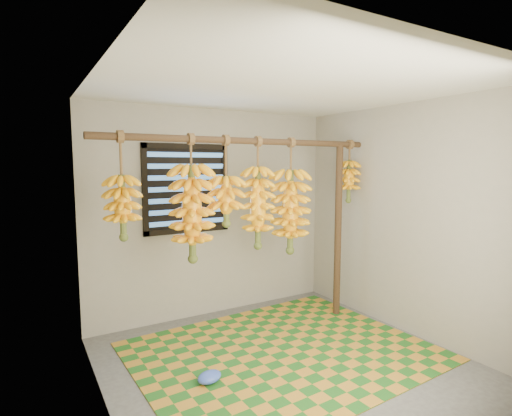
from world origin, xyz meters
TOP-DOWN VIEW (x-y plane):
  - floor at (0.00, 0.00)m, footprint 3.00×3.00m
  - ceiling at (0.00, 0.00)m, footprint 3.00×3.00m
  - wall_back at (0.00, 1.50)m, footprint 3.00×0.01m
  - wall_left at (-1.50, 0.00)m, footprint 0.01×3.00m
  - wall_right at (1.50, 0.00)m, footprint 0.01×3.00m
  - window at (-0.35, 1.48)m, footprint 1.00×0.04m
  - hanging_pole at (0.00, 0.70)m, footprint 3.00×0.06m
  - support_post at (1.20, 0.70)m, footprint 0.08×0.08m
  - woven_mat at (0.10, 0.22)m, footprint 2.74×2.23m
  - plastic_bag at (-0.72, 0.08)m, footprint 0.25×0.21m
  - banana_bunch_a at (-1.22, 0.70)m, footprint 0.29×0.29m
  - banana_bunch_b at (-0.60, 0.70)m, footprint 0.39×0.39m
  - banana_bunch_c at (-0.25, 0.70)m, footprint 0.35×0.35m
  - banana_bunch_d at (0.11, 0.70)m, footprint 0.32×0.32m
  - banana_bunch_e at (0.52, 0.70)m, footprint 0.39×0.39m
  - banana_bunch_f at (1.35, 0.70)m, footprint 0.26×0.26m

SIDE VIEW (x-z plane):
  - floor at x=0.00m, z-range -0.01..0.00m
  - woven_mat at x=0.10m, z-range 0.00..0.01m
  - plastic_bag at x=-0.72m, z-range 0.01..0.10m
  - support_post at x=1.20m, z-range 0.00..2.00m
  - wall_back at x=0.00m, z-range 0.00..2.40m
  - wall_left at x=-1.50m, z-range 0.00..2.40m
  - wall_right at x=1.50m, z-range 0.00..2.40m
  - banana_bunch_e at x=0.52m, z-range 0.66..1.88m
  - banana_bunch_b at x=-0.60m, z-range 0.73..1.91m
  - banana_bunch_d at x=0.11m, z-range 0.77..1.90m
  - banana_bunch_a at x=-1.22m, z-range 0.95..1.87m
  - banana_bunch_c at x=-0.25m, z-range 0.98..1.86m
  - window at x=-0.35m, z-range 1.00..2.00m
  - banana_bunch_f at x=1.35m, z-range 1.22..1.94m
  - hanging_pole at x=0.00m, z-range 1.97..2.03m
  - ceiling at x=0.00m, z-range 2.40..2.41m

